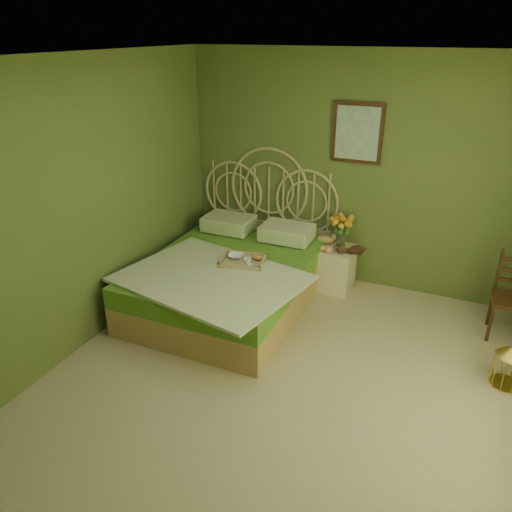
% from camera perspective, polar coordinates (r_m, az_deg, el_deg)
% --- Properties ---
extents(floor, '(4.50, 4.50, 0.00)m').
position_cam_1_polar(floor, '(4.33, 3.13, -15.24)').
color(floor, tan).
rests_on(floor, ground).
extents(ceiling, '(4.50, 4.50, 0.00)m').
position_cam_1_polar(ceiling, '(3.33, 4.23, 21.61)').
color(ceiling, silver).
rests_on(ceiling, wall_back).
extents(wall_back, '(4.00, 0.00, 4.00)m').
position_cam_1_polar(wall_back, '(5.69, 11.66, 9.15)').
color(wall_back, '#5A6635').
rests_on(wall_back, floor).
extents(wall_left, '(0.00, 4.50, 4.50)m').
position_cam_1_polar(wall_left, '(4.66, -20.19, 4.68)').
color(wall_left, '#5A6635').
rests_on(wall_left, floor).
extents(wall_art, '(0.54, 0.04, 0.64)m').
position_cam_1_polar(wall_art, '(5.57, 11.52, 13.61)').
color(wall_art, '#331D0D').
rests_on(wall_art, wall_back).
extents(bed, '(1.91, 2.41, 1.49)m').
position_cam_1_polar(bed, '(5.43, -2.75, -2.16)').
color(bed, tan).
rests_on(bed, floor).
extents(nightstand, '(0.46, 0.46, 0.93)m').
position_cam_1_polar(nightstand, '(5.79, 8.90, -0.46)').
color(nightstand, beige).
rests_on(nightstand, floor).
extents(birdcage, '(0.26, 0.26, 0.39)m').
position_cam_1_polar(birdcage, '(4.78, 27.00, -11.09)').
color(birdcage, gold).
rests_on(birdcage, floor).
extents(book_lower, '(0.16, 0.22, 0.02)m').
position_cam_1_polar(book_lower, '(5.69, 10.70, 0.76)').
color(book_lower, '#381E0F').
rests_on(book_lower, nightstand).
extents(book_upper, '(0.23, 0.26, 0.02)m').
position_cam_1_polar(book_upper, '(5.68, 10.72, 0.95)').
color(book_upper, '#472819').
rests_on(book_upper, nightstand).
extents(cereal_bowl, '(0.19, 0.19, 0.04)m').
position_cam_1_polar(cereal_bowl, '(5.22, -2.30, -0.01)').
color(cereal_bowl, white).
rests_on(cereal_bowl, bed).
extents(coffee_cup, '(0.09, 0.09, 0.07)m').
position_cam_1_polar(coffee_cup, '(5.06, -1.01, -0.66)').
color(coffee_cup, white).
rests_on(coffee_cup, bed).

